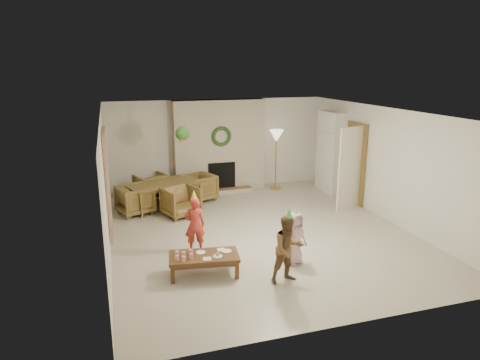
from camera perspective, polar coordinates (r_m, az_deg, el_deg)
name	(u,v)px	position (r m, az deg, el deg)	size (l,w,h in m)	color
floor	(259,232)	(9.07, 2.57, -6.90)	(7.00, 7.00, 0.00)	#B7B29E
ceiling	(261,112)	(8.46, 2.77, 9.00)	(7.00, 7.00, 0.00)	white
wall_back	(218,145)	(11.96, -2.99, 4.71)	(7.00, 7.00, 0.00)	silver
wall_front	(352,239)	(5.68, 14.73, -7.58)	(7.00, 7.00, 0.00)	silver
wall_left	(105,186)	(8.20, -17.48, -0.77)	(7.00, 7.00, 0.00)	silver
wall_right	(387,165)	(10.08, 18.96, 1.96)	(7.00, 7.00, 0.00)	silver
fireplace_mass	(219,146)	(11.77, -2.75, 4.55)	(2.50, 0.40, 2.50)	#5E2618
fireplace_hearth	(223,191)	(11.72, -2.26, -1.48)	(1.60, 0.30, 0.12)	brown
fireplace_firebox	(221,176)	(11.77, -2.49, 0.57)	(0.75, 0.12, 0.75)	black
fireplace_wreath	(221,136)	(11.50, -2.49, 5.82)	(0.54, 0.54, 0.10)	#1A3B16
floor_lamp_base	(275,188)	(12.25, 4.72, -1.00)	(0.31, 0.31, 0.03)	gold
floor_lamp_post	(276,161)	(12.06, 4.80, 2.48)	(0.03, 0.03, 1.50)	gold
floor_lamp_shade	(276,136)	(11.92, 4.88, 5.87)	(0.40, 0.40, 0.33)	beige
bookshelf_carcass	(330,152)	(11.92, 11.86, 3.64)	(0.30, 1.00, 2.20)	white
bookshelf_shelf_a	(328,175)	(12.05, 11.61, 0.61)	(0.30, 0.92, 0.03)	white
bookshelf_shelf_b	(329,161)	(11.96, 11.71, 2.46)	(0.30, 0.92, 0.03)	white
bookshelf_shelf_c	(329,147)	(11.88, 11.81, 4.34)	(0.30, 0.92, 0.03)	white
bookshelf_shelf_d	(330,132)	(11.82, 11.92, 6.25)	(0.30, 0.92, 0.03)	white
books_row_lower	(330,172)	(11.88, 11.91, 1.08)	(0.20, 0.40, 0.24)	maroon
books_row_mid	(327,156)	(11.96, 11.55, 3.16)	(0.20, 0.44, 0.24)	#255A87
books_row_upper	(331,143)	(11.76, 12.00, 4.87)	(0.20, 0.36, 0.22)	#B98E27
door_frame	(355,163)	(11.07, 15.10, 2.16)	(0.05, 0.86, 2.04)	brown
door_leaf	(350,169)	(10.56, 14.42, 1.49)	(0.05, 0.80, 2.00)	beige
curtain_panel	(108,183)	(8.40, -17.21, -0.40)	(0.06, 1.20, 2.00)	tan
dining_table	(165,195)	(10.65, -9.92, -1.99)	(1.76, 0.98, 0.62)	brown
dining_chair_near	(181,202)	(9.98, -7.88, -2.87)	(0.73, 0.75, 0.69)	brown
dining_chair_far	(151,187)	(11.31, -11.74, -0.91)	(0.73, 0.75, 0.69)	brown
dining_chair_left	(135,200)	(10.33, -13.75, -2.55)	(0.73, 0.75, 0.69)	brown
dining_chair_right	(199,187)	(11.09, -5.48, -0.97)	(0.73, 0.75, 0.69)	brown
hanging_plant_cord	(182,123)	(9.63, -7.70, 7.51)	(0.01, 0.01, 0.70)	tan
hanging_plant_pot	(183,139)	(9.68, -7.63, 5.46)	(0.16, 0.16, 0.12)	#9E5732
hanging_plant_foliage	(183,133)	(9.66, -7.65, 6.16)	(0.32, 0.32, 0.32)	#24531B
coffee_table_top	(204,256)	(7.22, -4.84, -10.09)	(1.14, 0.57, 0.05)	#51341B
coffee_table_apron	(204,260)	(7.25, -4.83, -10.54)	(1.06, 0.48, 0.07)	#51341B
coffee_leg_fl	(173,275)	(7.08, -8.96, -12.37)	(0.06, 0.06, 0.30)	#51341B
coffee_leg_fr	(237,270)	(7.14, -0.41, -11.92)	(0.06, 0.06, 0.30)	#51341B
coffee_leg_bl	(172,262)	(7.50, -8.98, -10.74)	(0.06, 0.06, 0.30)	#51341B
coffee_leg_br	(233,258)	(7.55, -0.95, -10.33)	(0.06, 0.06, 0.30)	#51341B
cup_a	(177,258)	(7.06, -8.39, -10.22)	(0.06, 0.06, 0.08)	white
cup_b	(177,253)	(7.22, -8.41, -9.63)	(0.06, 0.06, 0.08)	white
cup_c	(184,259)	(7.02, -7.51, -10.34)	(0.06, 0.06, 0.08)	white
cup_d	(183,254)	(7.18, -7.55, -9.74)	(0.06, 0.06, 0.08)	white
cup_e	(191,256)	(7.09, -6.51, -10.05)	(0.06, 0.06, 0.08)	white
cup_f	(191,252)	(7.25, -6.58, -9.47)	(0.06, 0.06, 0.08)	white
plate_a	(201,252)	(7.30, -5.26, -9.55)	(0.16, 0.16, 0.01)	white
plate_b	(218,256)	(7.14, -3.00, -10.08)	(0.16, 0.16, 0.01)	white
plate_c	(227,251)	(7.32, -1.76, -9.42)	(0.16, 0.16, 0.01)	white
food_scoop	(218,254)	(7.13, -3.01, -9.83)	(0.06, 0.06, 0.06)	tan
napkin_left	(207,259)	(7.07, -4.38, -10.40)	(0.13, 0.13, 0.01)	#F1B2CD
napkin_right	(221,250)	(7.38, -2.52, -9.24)	(0.13, 0.13, 0.01)	#F1B2CD
child_red	(195,225)	(8.01, -6.05, -5.96)	(0.39, 0.25, 1.06)	#A52D23
party_hat_red	(194,195)	(7.82, -6.16, -2.04)	(0.14, 0.14, 0.20)	#CAD446
child_plaid	(288,249)	(6.93, 6.42, -9.13)	(0.54, 0.42, 1.12)	maroon
party_hat_plaid	(289,214)	(6.71, 6.57, -4.45)	(0.13, 0.13, 0.18)	#4EB65D
child_pink	(295,238)	(7.60, 7.30, -7.65)	(0.46, 0.30, 0.94)	beige
party_hat_pink	(296,210)	(7.41, 7.43, -4.01)	(0.12, 0.12, 0.17)	silver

